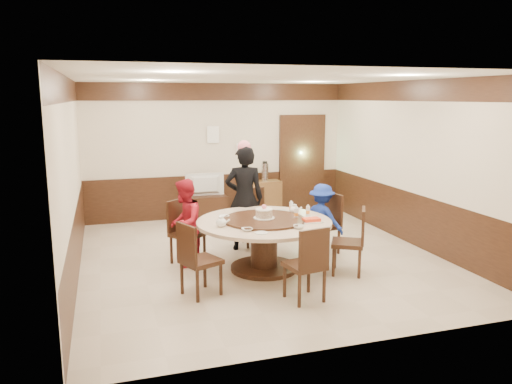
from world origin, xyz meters
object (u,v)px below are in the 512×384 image
object	(u,v)px
banquet_table	(264,235)
person_standing	(244,198)
side_cabinet	(262,198)
thermos	(265,172)
birthday_cake	(264,213)
tv_stand	(206,208)
person_blue	(322,219)
person_red	(185,223)
television	(206,185)
shrimp_platter	(311,220)

from	to	relation	value
banquet_table	person_standing	xyz separation A→B (m)	(0.01, 1.08, 0.34)
side_cabinet	thermos	bearing A→B (deg)	0.00
banquet_table	birthday_cake	bearing A→B (deg)	74.19
person_standing	tv_stand	world-z (taller)	person_standing
person_blue	tv_stand	distance (m)	3.13
banquet_table	person_red	world-z (taller)	person_red
tv_stand	side_cabinet	xyz separation A→B (m)	(1.23, 0.03, 0.12)
banquet_table	person_standing	world-z (taller)	person_standing
tv_stand	side_cabinet	distance (m)	1.24
birthday_cake	television	bearing A→B (deg)	93.64
television	person_red	bearing A→B (deg)	72.20
person_red	birthday_cake	world-z (taller)	person_red
person_standing	shrimp_platter	distance (m)	1.51
shrimp_platter	side_cabinet	size ratio (longest dim) A/B	0.37
person_standing	tv_stand	distance (m)	2.31
birthday_cake	shrimp_platter	bearing A→B (deg)	-27.71
tv_stand	shrimp_platter	bearing A→B (deg)	-77.16
banquet_table	side_cabinet	xyz separation A→B (m)	(1.03, 3.33, -0.16)
banquet_table	television	world-z (taller)	television
tv_stand	television	size ratio (longest dim) A/B	1.05
person_standing	side_cabinet	world-z (taller)	person_standing
person_standing	person_red	xyz separation A→B (m)	(-1.08, -0.54, -0.21)
banquet_table	side_cabinet	distance (m)	3.48
person_blue	shrimp_platter	distance (m)	0.97
person_red	person_blue	xyz separation A→B (m)	(2.22, -0.05, -0.09)
person_red	thermos	bearing A→B (deg)	166.22
birthday_cake	television	size ratio (longest dim) A/B	0.38
tv_stand	thermos	distance (m)	1.47
person_standing	birthday_cake	bearing A→B (deg)	102.41
banquet_table	television	size ratio (longest dim) A/B	2.44
person_standing	birthday_cake	distance (m)	1.06
person_standing	shrimp_platter	size ratio (longest dim) A/B	5.80
person_red	television	size ratio (longest dim) A/B	1.64
birthday_cake	thermos	xyz separation A→B (m)	(1.09, 3.30, 0.09)
person_red	shrimp_platter	bearing A→B (deg)	87.77
person_standing	person_blue	bearing A→B (deg)	165.10
person_blue	birthday_cake	world-z (taller)	person_blue
side_cabinet	tv_stand	bearing A→B (deg)	-178.60
person_red	tv_stand	bearing A→B (deg)	-173.39
person_red	television	bearing A→B (deg)	-173.39
shrimp_platter	tv_stand	size ratio (longest dim) A/B	0.35
person_blue	shrimp_platter	xyz separation A→B (m)	(-0.53, -0.79, 0.20)
person_blue	thermos	xyz separation A→B (m)	(-0.05, 2.84, 0.37)
banquet_table	thermos	xyz separation A→B (m)	(1.10, 3.33, 0.41)
shrimp_platter	side_cabinet	xyz separation A→B (m)	(0.41, 3.62, -0.40)
birthday_cake	person_red	bearing A→B (deg)	154.32
shrimp_platter	person_standing	bearing A→B (deg)	113.83
person_standing	tv_stand	bearing A→B (deg)	-72.08
person_standing	person_blue	world-z (taller)	person_standing
person_standing	banquet_table	bearing A→B (deg)	102.09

